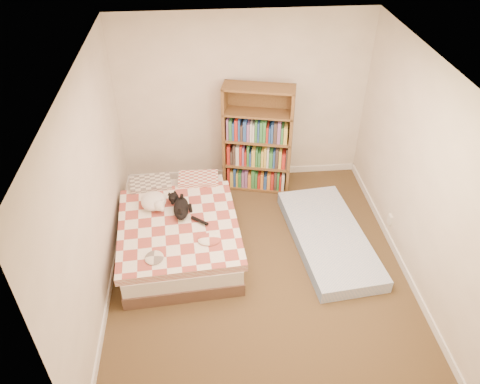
{
  "coord_description": "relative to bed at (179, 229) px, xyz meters",
  "views": [
    {
      "loc": [
        -0.57,
        -3.96,
        4.16
      ],
      "look_at": [
        -0.19,
        0.3,
        0.94
      ],
      "focal_mm": 35.0,
      "sensor_mm": 36.0,
      "label": 1
    }
  ],
  "objects": [
    {
      "name": "room",
      "position": [
        0.95,
        -0.53,
        0.96
      ],
      "size": [
        3.51,
        4.01,
        2.51
      ],
      "color": "#422F1C",
      "rests_on": "ground"
    },
    {
      "name": "bed",
      "position": [
        0.0,
        0.0,
        0.0
      ],
      "size": [
        1.54,
        2.04,
        0.52
      ],
      "rotation": [
        0.0,
        0.0,
        0.07
      ],
      "color": "brown",
      "rests_on": "room"
    },
    {
      "name": "bookshelf",
      "position": [
        1.12,
        1.19,
        0.34
      ],
      "size": [
        1.04,
        0.54,
        1.6
      ],
      "rotation": [
        0.0,
        0.0,
        -0.23
      ],
      "color": "#58331E",
      "rests_on": "room"
    },
    {
      "name": "floor_mattress",
      "position": [
        1.9,
        -0.16,
        -0.15
      ],
      "size": [
        1.04,
        1.97,
        0.17
      ],
      "primitive_type": "cube",
      "rotation": [
        0.0,
        0.0,
        0.1
      ],
      "color": "#7D9ED1",
      "rests_on": "room"
    },
    {
      "name": "black_cat",
      "position": [
        0.05,
        0.07,
        0.3
      ],
      "size": [
        0.36,
        0.73,
        0.16
      ],
      "rotation": [
        0.0,
        0.0,
        0.44
      ],
      "color": "black",
      "rests_on": "bed"
    },
    {
      "name": "white_dog",
      "position": [
        -0.29,
        0.19,
        0.32
      ],
      "size": [
        0.37,
        0.4,
        0.17
      ],
      "rotation": [
        0.0,
        0.0,
        -0.18
      ],
      "color": "white",
      "rests_on": "bed"
    }
  ]
}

